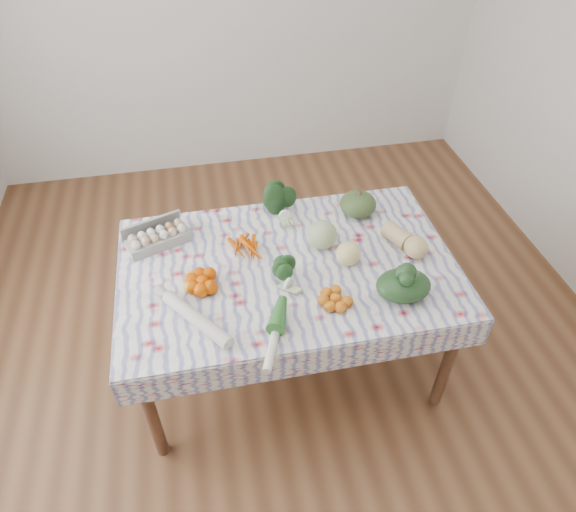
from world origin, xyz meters
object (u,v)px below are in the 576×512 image
(egg_carton, at_px, (158,239))
(kabocha_squash, at_px, (358,204))
(butternut_squash, at_px, (406,239))
(grapefruit, at_px, (348,254))
(dining_table, at_px, (288,277))
(cabbage, at_px, (322,235))

(egg_carton, distance_m, kabocha_squash, 1.08)
(butternut_squash, bearing_deg, grapefruit, 164.62)
(dining_table, height_order, egg_carton, egg_carton)
(dining_table, relative_size, grapefruit, 13.08)
(butternut_squash, xyz_separation_m, grapefruit, (-0.32, -0.05, 0.00))
(kabocha_squash, bearing_deg, grapefruit, -113.76)
(kabocha_squash, distance_m, grapefruit, 0.41)
(dining_table, distance_m, cabbage, 0.27)
(dining_table, relative_size, egg_carton, 5.02)
(kabocha_squash, relative_size, butternut_squash, 0.77)
(kabocha_squash, relative_size, cabbage, 1.34)
(butternut_squash, bearing_deg, kabocha_squash, 90.53)
(egg_carton, xyz_separation_m, grapefruit, (0.91, -0.32, 0.02))
(grapefruit, bearing_deg, dining_table, 171.17)
(butternut_squash, bearing_deg, cabbage, 142.08)
(dining_table, xyz_separation_m, grapefruit, (0.29, -0.05, 0.14))
(dining_table, height_order, butternut_squash, butternut_squash)
(dining_table, height_order, grapefruit, grapefruit)
(grapefruit, bearing_deg, butternut_squash, 9.08)
(egg_carton, bearing_deg, dining_table, -44.25)
(egg_carton, relative_size, kabocha_squash, 1.59)
(cabbage, bearing_deg, grapefruit, -57.88)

